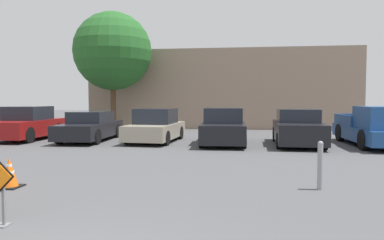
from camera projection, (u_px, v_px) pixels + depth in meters
name	position (u px, v px, depth m)	size (l,w,h in m)	color
ground_plane	(181.00, 152.00, 13.35)	(96.00, 96.00, 0.00)	#4C4C4F
traffic_cone_third	(9.00, 173.00, 7.98)	(0.47, 0.47, 0.64)	black
parked_car_nearest	(28.00, 124.00, 17.38)	(1.90, 4.16, 1.55)	maroon
parked_car_second	(90.00, 127.00, 17.02)	(1.96, 4.66, 1.33)	black
parked_car_third	(156.00, 127.00, 16.61)	(2.04, 4.11, 1.47)	#A39984
parked_car_fourth	(223.00, 128.00, 15.66)	(1.93, 4.11, 1.52)	black
parked_car_fifth	(298.00, 128.00, 15.37)	(1.94, 4.32, 1.48)	black
pickup_truck	(377.00, 128.00, 14.84)	(2.15, 5.17, 1.61)	navy
bollard_nearest	(320.00, 164.00, 7.76)	(0.12, 0.12, 1.02)	gray
building_facade_backdrop	(222.00, 90.00, 25.78)	(17.27, 5.00, 5.07)	gray
street_tree_behind_lot	(113.00, 51.00, 22.25)	(4.63, 4.63, 7.06)	#513823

